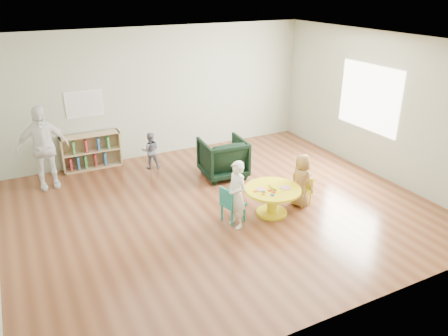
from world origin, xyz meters
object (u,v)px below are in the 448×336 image
kid_chair_left (231,204)px  child_right (301,180)px  activity_table (272,196)px  kid_chair_right (304,190)px  bookshelf (91,151)px  armchair (223,158)px  toddler (151,151)px  child_left (237,195)px  adult_caretaker (43,148)px

kid_chair_left → child_right: bearing=76.7°
activity_table → kid_chair_right: (0.70, 0.07, -0.06)m
kid_chair_right → bookshelf: bookshelf is taller
armchair → toddler: size_ratio=1.11×
kid_chair_right → child_left: child_left is taller
kid_chair_left → kid_chair_right: (1.44, -0.02, -0.06)m
kid_chair_right → child_left: (-1.42, -0.14, 0.29)m
kid_chair_left → adult_caretaker: 3.75m
armchair → kid_chair_right: bearing=117.8°
toddler → activity_table: bearing=129.2°
bookshelf → toddler: size_ratio=1.54×
adult_caretaker → toddler: bearing=-2.3°
bookshelf → kid_chair_left: bearing=-64.9°
activity_table → kid_chair_left: bearing=173.4°
kid_chair_right → armchair: 1.86m
activity_table → child_left: bearing=-174.6°
kid_chair_left → adult_caretaker: adult_caretaker is taller
bookshelf → child_right: size_ratio=1.26×
activity_table → armchair: size_ratio=1.09×
kid_chair_right → child_right: bearing=93.2°
activity_table → child_right: 0.63m
child_right → toddler: child_right is taller
toddler → adult_caretaker: (-2.05, 0.01, 0.41)m
kid_chair_left → bookshelf: bearing=-166.4°
kid_chair_left → bookshelf: 3.69m
toddler → armchair: bearing=154.3°
kid_chair_right → bookshelf: size_ratio=0.41×
child_left → adult_caretaker: size_ratio=0.70×
kid_chair_right → child_left: bearing=83.3°
activity_table → child_left: (-0.73, -0.07, 0.23)m
bookshelf → adult_caretaker: 1.19m
activity_table → bookshelf: 4.13m
kid_chair_left → child_right: (1.36, -0.04, 0.15)m
bookshelf → armchair: bearing=-35.9°
kid_chair_right → toddler: (-1.89, 2.76, 0.13)m
kid_chair_right → child_right: (-0.08, -0.02, 0.21)m
child_left → adult_caretaker: (-2.52, 2.91, 0.24)m
bookshelf → child_left: 3.84m
child_right → adult_caretaker: (-3.86, 2.79, 0.32)m
adult_caretaker → kid_chair_right: bearing=-37.1°
kid_chair_right → child_left: 1.46m
child_right → armchair: bearing=10.8°
toddler → kid_chair_left: bearing=115.7°
bookshelf → toddler: bearing=-28.2°
activity_table → kid_chair_left: 0.75m
armchair → toddler: bearing=-37.2°
armchair → child_right: bearing=115.2°
armchair → adult_caretaker: adult_caretaker is taller
toddler → adult_caretaker: size_ratio=0.49×
armchair → adult_caretaker: (-3.22, 1.06, 0.41)m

